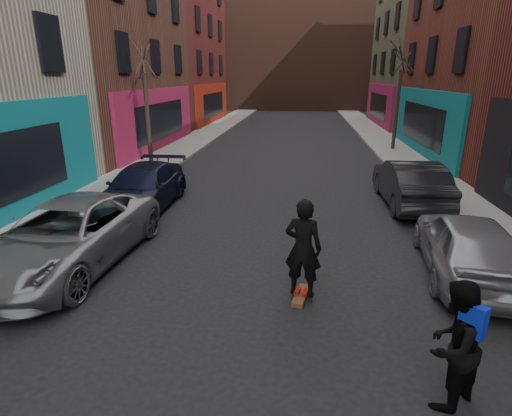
% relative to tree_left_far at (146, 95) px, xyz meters
% --- Properties ---
extents(sidewalk_left, '(2.50, 84.00, 0.13)m').
position_rel_tree_left_far_xyz_m(sidewalk_left, '(-0.05, 12.00, -3.31)').
color(sidewalk_left, gray).
rests_on(sidewalk_left, ground).
extents(sidewalk_right, '(2.50, 84.00, 0.13)m').
position_rel_tree_left_far_xyz_m(sidewalk_right, '(12.45, 12.00, -3.31)').
color(sidewalk_right, gray).
rests_on(sidewalk_right, ground).
extents(building_far, '(40.00, 10.00, 14.00)m').
position_rel_tree_left_far_xyz_m(building_far, '(6.20, 38.00, 3.62)').
color(building_far, '#47281E').
rests_on(building_far, ground).
extents(tree_left_far, '(2.00, 2.00, 6.50)m').
position_rel_tree_left_far_xyz_m(tree_left_far, '(0.00, 0.00, 0.00)').
color(tree_left_far, black).
rests_on(tree_left_far, sidewalk_left).
extents(tree_right_far, '(2.00, 2.00, 6.80)m').
position_rel_tree_left_far_xyz_m(tree_right_far, '(12.40, 6.00, 0.15)').
color(tree_right_far, black).
rests_on(tree_right_far, sidewalk_right).
extents(parked_left_far, '(2.76, 5.47, 1.48)m').
position_rel_tree_left_far_xyz_m(parked_left_far, '(1.94, -10.19, -2.64)').
color(parked_left_far, gray).
rests_on(parked_left_far, ground).
extents(parked_left_end, '(2.02, 4.84, 1.40)m').
position_rel_tree_left_far_xyz_m(parked_left_end, '(2.00, -5.98, -2.68)').
color(parked_left_end, black).
rests_on(parked_left_end, ground).
extents(parked_right_far, '(2.18, 4.38, 1.43)m').
position_rel_tree_left_far_xyz_m(parked_right_far, '(10.80, -9.62, -2.66)').
color(parked_right_far, '#9A9CA2').
rests_on(parked_right_far, ground).
extents(parked_right_end, '(1.71, 4.71, 1.54)m').
position_rel_tree_left_far_xyz_m(parked_right_end, '(10.80, -4.55, -2.61)').
color(parked_right_end, black).
rests_on(parked_right_end, ground).
extents(skateboard, '(0.38, 0.83, 0.10)m').
position_rel_tree_left_far_xyz_m(skateboard, '(7.27, -11.05, -3.33)').
color(skateboard, brown).
rests_on(skateboard, ground).
extents(skateboarder, '(0.79, 0.60, 1.96)m').
position_rel_tree_left_far_xyz_m(skateboarder, '(7.27, -11.05, -2.30)').
color(skateboarder, black).
rests_on(skateboarder, skateboard).
extents(pedestrian, '(1.11, 1.10, 1.81)m').
position_rel_tree_left_far_xyz_m(pedestrian, '(9.20, -13.49, -2.47)').
color(pedestrian, black).
rests_on(pedestrian, ground).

